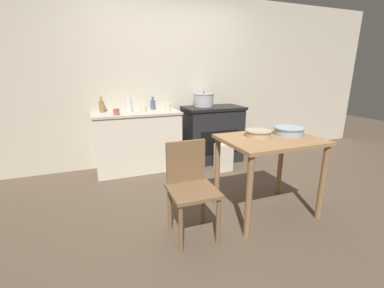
% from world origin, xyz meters
% --- Properties ---
extents(ground_plane, '(14.00, 14.00, 0.00)m').
position_xyz_m(ground_plane, '(0.00, 0.00, 0.00)').
color(ground_plane, brown).
extents(wall_back, '(8.00, 0.07, 2.55)m').
position_xyz_m(wall_back, '(0.00, 1.58, 1.27)').
color(wall_back, beige).
rests_on(wall_back, ground_plane).
extents(counter_cabinet, '(1.23, 0.56, 0.86)m').
position_xyz_m(counter_cabinet, '(-0.52, 1.29, 0.43)').
color(counter_cabinet, beige).
rests_on(counter_cabinet, ground_plane).
extents(stove, '(0.93, 0.58, 0.89)m').
position_xyz_m(stove, '(0.68, 1.28, 0.45)').
color(stove, black).
rests_on(stove, ground_plane).
extents(work_table, '(0.93, 0.70, 0.80)m').
position_xyz_m(work_table, '(0.50, -0.41, 0.66)').
color(work_table, '#997047').
rests_on(work_table, ground_plane).
extents(chair, '(0.41, 0.41, 0.83)m').
position_xyz_m(chair, '(-0.36, -0.47, 0.46)').
color(chair, brown).
rests_on(chair, ground_plane).
extents(flour_sack, '(0.24, 0.17, 0.40)m').
position_xyz_m(flour_sack, '(0.63, 0.79, 0.20)').
color(flour_sack, beige).
rests_on(flour_sack, ground_plane).
extents(stock_pot, '(0.32, 0.32, 0.23)m').
position_xyz_m(stock_pot, '(0.55, 1.35, 0.99)').
color(stock_pot, '#A8A8AD').
rests_on(stock_pot, stove).
extents(mixing_bowl_large, '(0.26, 0.26, 0.06)m').
position_xyz_m(mixing_bowl_large, '(0.43, -0.30, 0.83)').
color(mixing_bowl_large, tan).
rests_on(mixing_bowl_large, work_table).
extents(mixing_bowl_small, '(0.30, 0.30, 0.08)m').
position_xyz_m(mixing_bowl_small, '(0.75, -0.36, 0.84)').
color(mixing_bowl_small, '#93A8B2').
rests_on(mixing_bowl_small, work_table).
extents(bottle_far_left, '(0.08, 0.08, 0.27)m').
position_xyz_m(bottle_far_left, '(-0.62, 1.32, 0.97)').
color(bottle_far_left, silver).
rests_on(bottle_far_left, counter_cabinet).
extents(bottle_left, '(0.07, 0.07, 0.22)m').
position_xyz_m(bottle_left, '(-0.98, 1.44, 0.95)').
color(bottle_left, olive).
rests_on(bottle_left, counter_cabinet).
extents(bottle_mid_left, '(0.07, 0.07, 0.19)m').
position_xyz_m(bottle_mid_left, '(-0.25, 1.45, 0.94)').
color(bottle_mid_left, '#3D5675').
rests_on(bottle_mid_left, counter_cabinet).
extents(cup_center_left, '(0.08, 0.08, 0.08)m').
position_xyz_m(cup_center_left, '(-0.81, 1.12, 0.91)').
color(cup_center_left, '#B74C42').
rests_on(cup_center_left, counter_cabinet).
extents(cup_center, '(0.08, 0.08, 0.08)m').
position_xyz_m(cup_center, '(-0.42, 1.27, 0.91)').
color(cup_center, beige).
rests_on(cup_center, counter_cabinet).
extents(cup_center_right, '(0.08, 0.08, 0.10)m').
position_xyz_m(cup_center_right, '(-0.06, 1.25, 0.92)').
color(cup_center_right, beige).
rests_on(cup_center_right, counter_cabinet).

